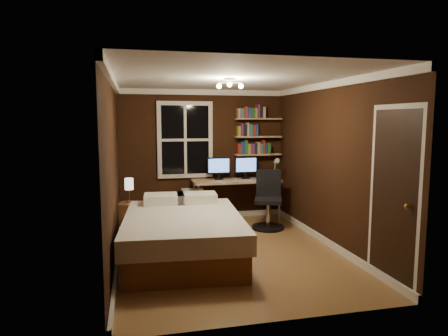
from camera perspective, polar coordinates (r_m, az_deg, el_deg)
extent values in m
plane|color=olive|center=(6.00, 0.57, -11.85)|extent=(4.20, 4.20, 0.00)
cube|color=black|center=(7.77, -3.02, 1.87)|extent=(3.20, 0.04, 2.50)
cube|color=black|center=(5.58, -15.62, -0.36)|extent=(0.04, 4.20, 2.50)
cube|color=black|center=(6.29, 14.90, 0.46)|extent=(0.04, 4.20, 2.50)
cube|color=white|center=(5.71, 0.60, 12.62)|extent=(3.20, 4.20, 0.02)
cube|color=silver|center=(7.67, -5.57, 4.02)|extent=(1.06, 0.06, 1.46)
sphere|color=gold|center=(4.76, 24.70, -5.01)|extent=(0.06, 0.06, 0.06)
cube|color=#A47B4F|center=(7.91, 4.86, 1.94)|extent=(0.92, 0.22, 0.03)
cube|color=#A47B4F|center=(7.89, 4.89, 4.47)|extent=(0.92, 0.22, 0.03)
cube|color=#A47B4F|center=(7.88, 4.91, 7.02)|extent=(0.92, 0.22, 0.03)
cube|color=brown|center=(5.75, -5.83, -10.92)|extent=(1.68, 2.27, 0.35)
cube|color=silver|center=(5.67, -5.87, -8.01)|extent=(1.77, 2.34, 0.26)
cube|color=white|center=(6.44, -8.54, -4.37)|extent=(0.66, 0.48, 0.15)
cube|color=white|center=(6.46, -3.92, -4.28)|extent=(0.66, 0.48, 0.15)
cube|color=brown|center=(7.26, -13.29, -6.74)|extent=(0.48, 0.48, 0.49)
cube|color=white|center=(7.77, -4.56, -5.17)|extent=(0.41, 0.14, 0.62)
cube|color=#A47B4F|center=(7.63, 1.76, -1.82)|extent=(1.67, 0.63, 0.04)
cylinder|color=beige|center=(7.28, -3.66, -5.44)|extent=(0.04, 0.04, 0.75)
cylinder|color=beige|center=(7.68, 7.91, -4.85)|extent=(0.04, 0.04, 0.75)
cylinder|color=beige|center=(7.81, -4.30, -4.60)|extent=(0.04, 0.04, 0.75)
cylinder|color=beige|center=(8.18, 6.55, -4.10)|extent=(0.04, 0.04, 0.75)
cylinder|color=black|center=(7.23, 6.27, -8.42)|extent=(0.57, 0.57, 0.05)
cylinder|color=silver|center=(7.17, 6.30, -6.59)|extent=(0.06, 0.06, 0.43)
cube|color=black|center=(7.12, 6.32, -4.62)|extent=(0.60, 0.60, 0.07)
cube|color=black|center=(7.27, 6.39, -2.13)|extent=(0.44, 0.20, 0.49)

